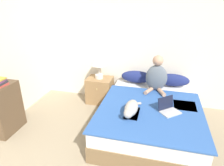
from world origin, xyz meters
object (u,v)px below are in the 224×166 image
Objects in this scene: pillow_far at (173,80)px; bookshelf at (5,109)px; cat_tabby at (131,109)px; pillow_near at (137,77)px; laptop_open at (169,109)px; nightstand at (100,90)px; person_sitting at (157,76)px; table_lamp at (99,62)px; bed at (150,117)px.

bookshelf is (-2.67, -1.46, -0.20)m from pillow_far.
bookshelf is at bearing -80.89° from cat_tabby.
pillow_near is 1.69× the size of laptop_open.
pillow_far is 1.39m from cat_tabby.
pillow_near is at bearing 5.60° from nightstand.
pillow_near is at bearing 80.36° from laptop_open.
person_sitting is 1.20m from table_lamp.
table_lamp is (-0.86, 1.17, 0.31)m from cat_tabby.
bookshelf is (-1.19, -1.39, -0.49)m from table_lamp.
pillow_far is 1.69× the size of laptop_open.
pillow_far is at bearing 42.06° from person_sitting.
nightstand is (-1.13, 0.78, 0.03)m from bed.
laptop_open reaches higher than bed.
bed is at bearing -34.81° from nightstand.
pillow_near reaches higher than nightstand.
bookshelf reaches higher than bed.
pillow_far is 1.52m from nightstand.
bookshelf is at bearing -151.38° from pillow_far.
pillow_far reaches higher than laptop_open.
pillow_near is 2.46m from bookshelf.
person_sitting reaches higher than table_lamp.
bed is 2.97× the size of person_sitting.
person_sitting reaches higher than cat_tabby.
laptop_open is (0.63, -1.03, -0.08)m from pillow_near.
person_sitting is at bearing 26.52° from bookshelf.
person_sitting reaches higher than laptop_open.
laptop_open is (0.23, -0.75, -0.23)m from person_sitting.
cat_tabby is (-0.27, -0.39, 0.35)m from bed.
pillow_far is at bearing 28.62° from bookshelf.
laptop_open reaches higher than cat_tabby.
bed is 2.41m from bookshelf.
pillow_near is 0.70m from pillow_far.
nightstand is at bearing 49.13° from bookshelf.
pillow_far is 0.95× the size of person_sitting.
person_sitting is 2.67m from bookshelf.
person_sitting is at bearing -35.44° from pillow_near.
cat_tabby is (-0.62, -1.24, -0.02)m from pillow_far.
nightstand is at bearing -140.74° from cat_tabby.
pillow_near is at bearing 144.56° from person_sitting.
bed is 3.23× the size of cat_tabby.
bookshelf reaches higher than pillow_near.
person_sitting is (0.39, -0.28, 0.16)m from pillow_near.
nightstand is (-1.40, 0.95, -0.28)m from laptop_open.
table_lamp is (-0.01, 0.00, 0.64)m from nightstand.
bed is at bearing 107.29° from laptop_open.
bookshelf is (-2.32, -0.60, 0.17)m from bed.
pillow_near is 0.51m from person_sitting.
cat_tabby is 0.73× the size of bookshelf.
pillow_far is 0.45m from person_sitting.
table_lamp reaches higher than nightstand.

